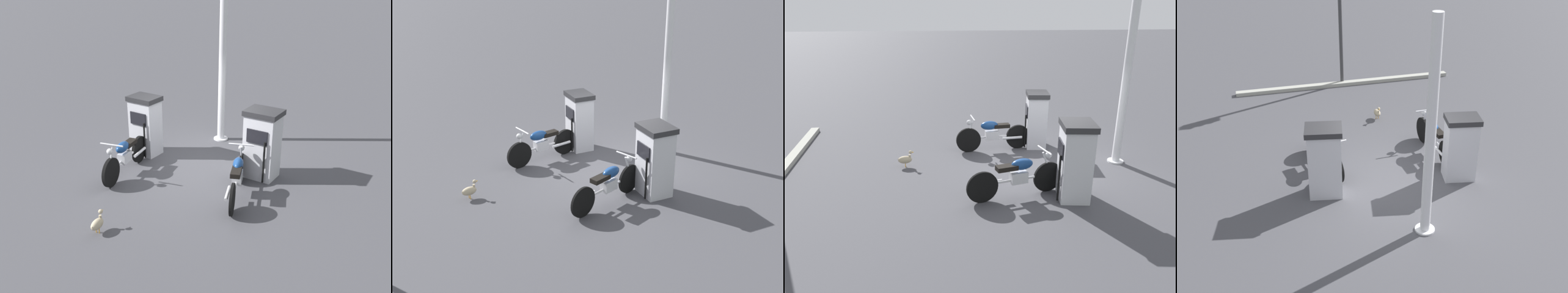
% 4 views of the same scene
% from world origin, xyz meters
% --- Properties ---
extents(ground_plane, '(120.00, 120.00, 0.00)m').
position_xyz_m(ground_plane, '(0.00, 0.00, 0.00)').
color(ground_plane, '#424247').
extents(fuel_pump_near, '(0.70, 0.84, 1.56)m').
position_xyz_m(fuel_pump_near, '(-0.20, -1.56, 0.79)').
color(fuel_pump_near, silver).
rests_on(fuel_pump_near, ground).
extents(fuel_pump_far, '(0.76, 0.87, 1.63)m').
position_xyz_m(fuel_pump_far, '(-0.20, 1.56, 0.83)').
color(fuel_pump_far, silver).
rests_on(fuel_pump_far, ground).
extents(motorcycle_near_pump, '(2.08, 0.56, 0.98)m').
position_xyz_m(motorcycle_near_pump, '(1.05, -1.37, 0.47)').
color(motorcycle_near_pump, black).
rests_on(motorcycle_near_pump, ground).
extents(motorcycle_far_pump, '(2.12, 0.70, 0.97)m').
position_xyz_m(motorcycle_far_pump, '(0.92, 1.39, 0.49)').
color(motorcycle_far_pump, black).
rests_on(motorcycle_far_pump, ground).
extents(wandering_duck, '(0.42, 0.20, 0.42)m').
position_xyz_m(wandering_duck, '(3.37, -0.44, 0.20)').
color(wandering_duck, tan).
rests_on(wandering_duck, ground).
extents(roadside_traffic_light, '(0.39, 0.26, 4.12)m').
position_xyz_m(roadside_traffic_light, '(6.31, 0.10, 2.79)').
color(roadside_traffic_light, '#38383A').
rests_on(roadside_traffic_light, ground).
extents(canopy_support_pole, '(0.40, 0.40, 4.35)m').
position_xyz_m(canopy_support_pole, '(-1.97, -0.18, 2.10)').
color(canopy_support_pole, silver).
rests_on(canopy_support_pole, ground).
extents(road_edge_kerb, '(0.62, 7.34, 0.12)m').
position_xyz_m(road_edge_kerb, '(6.27, 0.00, 0.06)').
color(road_edge_kerb, '#9E9E93').
rests_on(road_edge_kerb, ground).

